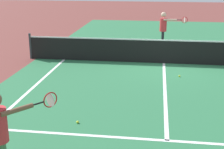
# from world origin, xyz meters

# --- Properties ---
(ground_plane) EXTENTS (60.00, 60.00, 0.00)m
(ground_plane) POSITION_xyz_m (0.00, 0.00, 0.00)
(ground_plane) COLOR brown
(court_surface_inbounds) EXTENTS (10.62, 24.40, 0.00)m
(court_surface_inbounds) POSITION_xyz_m (0.00, 0.00, 0.00)
(court_surface_inbounds) COLOR #2D7247
(court_surface_inbounds) RESTS_ON ground_plane
(line_service_near) EXTENTS (8.22, 0.10, 0.01)m
(line_service_near) POSITION_xyz_m (0.00, -6.40, 0.00)
(line_service_near) COLOR white
(line_service_near) RESTS_ON ground_plane
(line_center_service) EXTENTS (0.10, 6.40, 0.01)m
(line_center_service) POSITION_xyz_m (0.00, -3.20, 0.00)
(line_center_service) COLOR white
(line_center_service) RESTS_ON ground_plane
(net) EXTENTS (11.17, 0.09, 1.07)m
(net) POSITION_xyz_m (0.00, 0.00, 0.49)
(net) COLOR #33383D
(net) RESTS_ON ground_plane
(player_near) EXTENTS (0.97, 0.89, 1.66)m
(player_near) POSITION_xyz_m (-2.76, -8.30, 1.03)
(player_near) COLOR #3F7247
(player_near) RESTS_ON ground_plane
(player_far) EXTENTS (1.25, 0.45, 1.75)m
(player_far) POSITION_xyz_m (-0.02, 2.51, 1.10)
(player_far) COLOR black
(player_far) RESTS_ON ground_plane
(tennis_ball_mid_court) EXTENTS (0.07, 0.07, 0.07)m
(tennis_ball_mid_court) POSITION_xyz_m (-2.11, -5.83, 0.03)
(tennis_ball_mid_court) COLOR #CCE033
(tennis_ball_mid_court) RESTS_ON ground_plane
(tennis_ball_near_net) EXTENTS (0.07, 0.07, 0.07)m
(tennis_ball_near_net) POSITION_xyz_m (0.52, -1.75, 0.03)
(tennis_ball_near_net) COLOR #CCE033
(tennis_ball_near_net) RESTS_ON ground_plane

